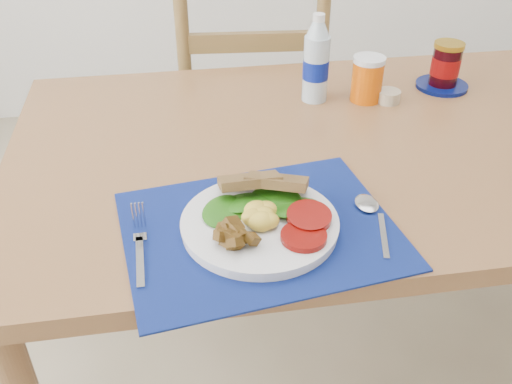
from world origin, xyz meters
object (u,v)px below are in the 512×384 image
water_bottle (316,63)px  jam_on_saucer (445,68)px  chair_far (250,79)px  breakfast_plate (257,222)px  juice_glass (367,80)px

water_bottle → jam_on_saucer: size_ratio=1.62×
chair_far → breakfast_plate: (-0.13, -0.96, 0.15)m
jam_on_saucer → water_bottle: bearing=-177.2°
chair_far → juice_glass: 0.55m
water_bottle → juice_glass: size_ratio=2.04×
juice_glass → breakfast_plate: bearing=-126.2°
chair_far → water_bottle: (0.09, -0.45, 0.22)m
chair_far → breakfast_plate: size_ratio=4.63×
chair_far → water_bottle: chair_far is taller
water_bottle → juice_glass: 0.13m
juice_glass → water_bottle: bearing=169.2°
breakfast_plate → jam_on_saucer: 0.78m
breakfast_plate → juice_glass: 0.60m
juice_glass → jam_on_saucer: (0.22, 0.04, 0.00)m
chair_far → jam_on_saucer: chair_far is taller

